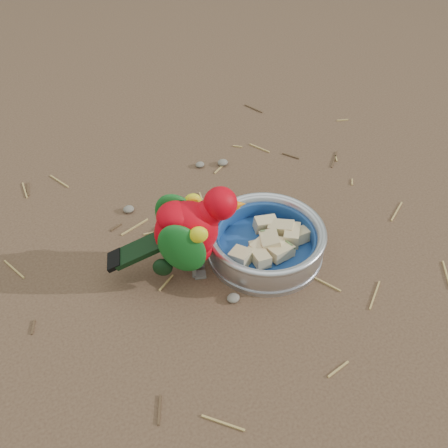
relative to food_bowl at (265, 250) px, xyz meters
name	(u,v)px	position (x,y,z in m)	size (l,w,h in m)	color
ground	(250,237)	(0.00, 0.05, -0.01)	(60.00, 60.00, 0.00)	brown
food_bowl	(265,250)	(0.00, 0.00, 0.00)	(0.22, 0.22, 0.02)	#B2B2BA
bowl_wall	(266,239)	(0.00, 0.00, 0.03)	(0.22, 0.22, 0.04)	#B2B2BA
fruit_wedges	(266,241)	(0.00, 0.00, 0.02)	(0.13, 0.13, 0.03)	#D2B985
lory_parrot	(189,237)	(-0.14, 0.02, 0.08)	(0.10, 0.22, 0.18)	#C2010E
ground_debris	(220,227)	(-0.05, 0.10, -0.01)	(0.90, 0.80, 0.01)	tan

